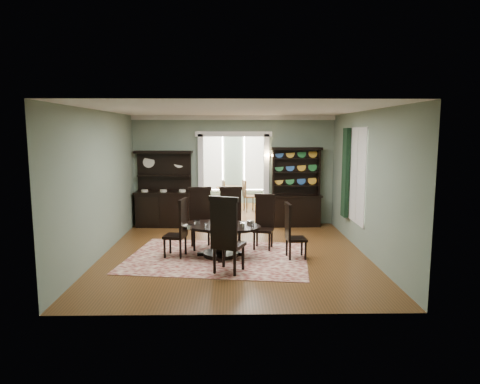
# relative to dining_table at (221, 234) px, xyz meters

# --- Properties ---
(room) EXTENTS (5.51, 6.01, 3.01)m
(room) POSITION_rel_dining_table_xyz_m (0.27, 0.17, 1.11)
(room) COLOR brown
(room) RESTS_ON ground
(parlor) EXTENTS (3.51, 3.50, 3.01)m
(parlor) POSITION_rel_dining_table_xyz_m (0.27, 5.66, 1.05)
(parlor) COLOR brown
(parlor) RESTS_ON ground
(doorway_trim) EXTENTS (2.08, 0.25, 2.57)m
(doorway_trim) POSITION_rel_dining_table_xyz_m (0.27, 3.13, 1.16)
(doorway_trim) COLOR silver
(doorway_trim) RESTS_ON floor
(right_window) EXTENTS (0.15, 1.47, 2.12)m
(right_window) POSITION_rel_dining_table_xyz_m (2.97, 1.06, 1.14)
(right_window) COLOR white
(right_window) RESTS_ON wall_right
(wall_sconce) EXTENTS (0.27, 0.21, 0.21)m
(wall_sconce) POSITION_rel_dining_table_xyz_m (1.22, 2.97, 1.43)
(wall_sconce) COLOR #C97935
(wall_sconce) RESTS_ON back_wall_right
(rug) EXTENTS (3.94, 3.06, 0.01)m
(rug) POSITION_rel_dining_table_xyz_m (-0.07, -0.11, -0.46)
(rug) COLOR maroon
(rug) RESTS_ON floor
(dining_table) EXTENTS (1.92, 1.92, 0.66)m
(dining_table) POSITION_rel_dining_table_xyz_m (0.00, 0.00, 0.00)
(dining_table) COLOR black
(dining_table) RESTS_ON rug
(centerpiece) EXTENTS (1.52, 0.98, 0.25)m
(centerpiece) POSITION_rel_dining_table_xyz_m (-0.01, 0.06, 0.27)
(centerpiece) COLOR silver
(centerpiece) RESTS_ON dining_table
(chair_far_left) EXTENTS (0.59, 0.57, 1.35)m
(chair_far_left) POSITION_rel_dining_table_xyz_m (-0.47, 0.70, 0.25)
(chair_far_left) COLOR black
(chair_far_left) RESTS_ON rug
(chair_far_mid) EXTENTS (0.52, 0.48, 1.35)m
(chair_far_mid) POSITION_rel_dining_table_xyz_m (0.20, 0.79, 0.25)
(chair_far_mid) COLOR black
(chair_far_mid) RESTS_ON rug
(chair_far_right) EXTENTS (0.53, 0.52, 1.20)m
(chair_far_right) POSITION_rel_dining_table_xyz_m (0.94, 0.63, 0.17)
(chair_far_right) COLOR black
(chair_far_right) RESTS_ON rug
(chair_end_left) EXTENTS (0.51, 0.53, 1.22)m
(chair_end_left) POSITION_rel_dining_table_xyz_m (-0.84, -0.04, 0.18)
(chair_end_left) COLOR black
(chair_end_left) RESTS_ON rug
(chair_end_right) EXTENTS (0.43, 0.45, 1.15)m
(chair_end_right) POSITION_rel_dining_table_xyz_m (1.44, -0.19, 0.14)
(chair_end_right) COLOR black
(chair_end_right) RESTS_ON rug
(chair_near) EXTENTS (0.69, 0.67, 1.44)m
(chair_near) POSITION_rel_dining_table_xyz_m (0.13, -1.13, 0.29)
(chair_near) COLOR black
(chair_near) RESTS_ON rug
(sideboard) EXTENTS (1.59, 0.63, 2.06)m
(sideboard) POSITION_rel_dining_table_xyz_m (-1.62, 2.89, 0.26)
(sideboard) COLOR black
(sideboard) RESTS_ON floor
(welsh_dresser) EXTENTS (1.38, 0.53, 2.15)m
(welsh_dresser) POSITION_rel_dining_table_xyz_m (1.97, 2.89, 0.32)
(welsh_dresser) COLOR black
(welsh_dresser) RESTS_ON floor
(parlor_table) EXTENTS (0.87, 0.87, 0.80)m
(parlor_table) POSITION_rel_dining_table_xyz_m (0.15, 4.96, 0.06)
(parlor_table) COLOR brown
(parlor_table) RESTS_ON parlor_floor
(parlor_chair_left) EXTENTS (0.45, 0.44, 1.01)m
(parlor_chair_left) POSITION_rel_dining_table_xyz_m (-0.16, 4.99, 0.08)
(parlor_chair_left) COLOR brown
(parlor_chair_left) RESTS_ON parlor_floor
(parlor_chair_right) EXTENTS (0.47, 0.45, 1.02)m
(parlor_chair_right) POSITION_rel_dining_table_xyz_m (0.73, 5.01, 0.08)
(parlor_chair_right) COLOR brown
(parlor_chair_right) RESTS_ON parlor_floor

